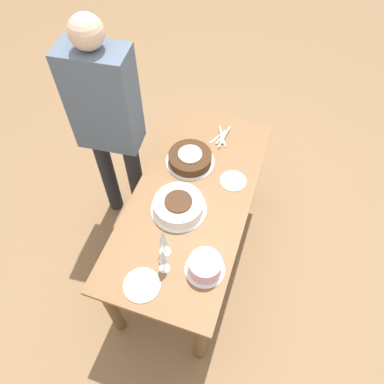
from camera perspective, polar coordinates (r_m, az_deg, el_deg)
ground_plane at (r=2.95m, az=0.00°, el=-8.99°), size 12.00×12.00×0.00m
dining_table at (r=2.42m, az=0.00°, el=-2.41°), size 1.54×0.72×0.74m
cake_center_white at (r=2.23m, az=-2.06°, el=-2.06°), size 0.34×0.34×0.09m
cake_front_chocolate at (r=2.46m, az=-0.29°, el=5.18°), size 0.32×0.32×0.08m
cake_back_decorated at (r=2.03m, az=2.00°, el=-11.18°), size 0.22×0.22×0.10m
wine_glass_near at (r=1.95m, az=-4.48°, el=-9.75°), size 0.06×0.06×0.22m
wine_glass_far at (r=1.98m, az=-4.37°, el=-6.99°), size 0.06×0.06×0.24m
dessert_plate_left at (r=2.40m, az=6.28°, el=1.70°), size 0.17×0.17×0.01m
dessert_plate_right at (r=2.05m, az=-7.65°, el=-13.87°), size 0.20×0.20×0.01m
fork_pile at (r=2.64m, az=4.62°, el=8.45°), size 0.22×0.12×0.02m
person_cutting at (r=2.43m, az=-12.81°, el=11.06°), size 0.26×0.42×1.68m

